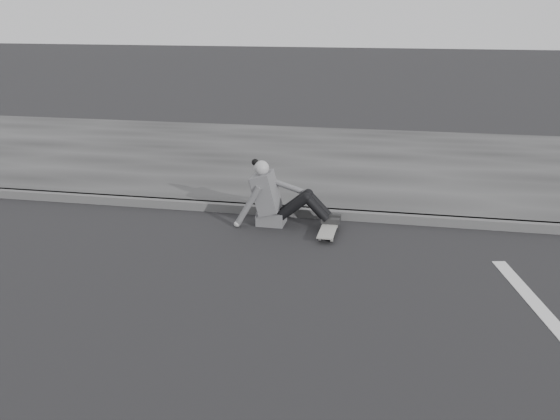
# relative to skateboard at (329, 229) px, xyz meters

# --- Properties ---
(ground) EXTENTS (80.00, 80.00, 0.00)m
(ground) POSITION_rel_skateboard_xyz_m (-0.34, -1.94, -0.07)
(ground) COLOR black
(ground) RESTS_ON ground
(curb) EXTENTS (24.00, 0.16, 0.12)m
(curb) POSITION_rel_skateboard_xyz_m (-0.34, 0.64, -0.01)
(curb) COLOR #4A4A4A
(curb) RESTS_ON ground
(sidewalk) EXTENTS (24.00, 6.00, 0.12)m
(sidewalk) POSITION_rel_skateboard_xyz_m (-0.34, 3.66, -0.01)
(sidewalk) COLOR #323232
(sidewalk) RESTS_ON ground
(skateboard) EXTENTS (0.20, 0.78, 0.09)m
(skateboard) POSITION_rel_skateboard_xyz_m (0.00, 0.00, 0.00)
(skateboard) COLOR #999A94
(skateboard) RESTS_ON ground
(seated_woman) EXTENTS (1.38, 0.46, 0.88)m
(seated_woman) POSITION_rel_skateboard_xyz_m (-0.73, 0.25, 0.29)
(seated_woman) COLOR #515154
(seated_woman) RESTS_ON ground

